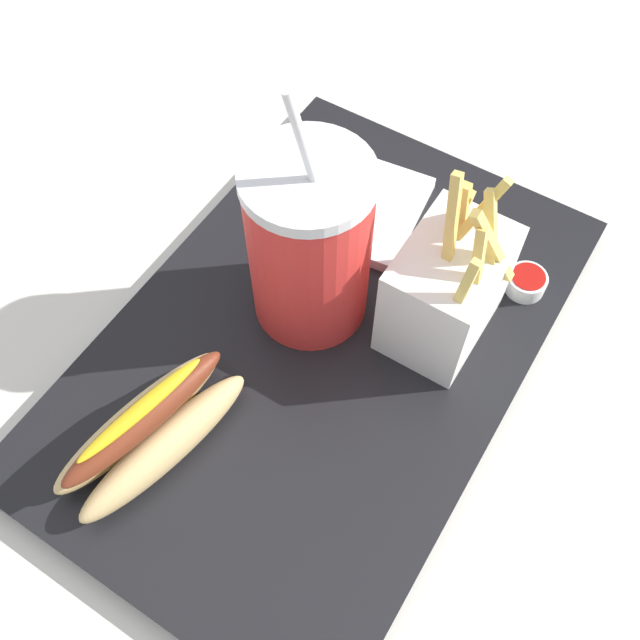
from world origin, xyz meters
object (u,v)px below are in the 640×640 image
object	(u,v)px
soda_cup	(309,245)
hot_dog_1	(151,429)
fries_basket	(447,289)
ketchup_cup_1	(526,282)
napkin_stack	(355,205)

from	to	relation	value
soda_cup	hot_dog_1	size ratio (longest dim) A/B	1.42
fries_basket	hot_dog_1	size ratio (longest dim) A/B	1.03
hot_dog_1	ketchup_cup_1	distance (m)	0.33
hot_dog_1	napkin_stack	distance (m)	0.28
soda_cup	fries_basket	distance (m)	0.11
soda_cup	hot_dog_1	distance (m)	0.18
ketchup_cup_1	napkin_stack	size ratio (longest dim) A/B	0.29
ketchup_cup_1	napkin_stack	world-z (taller)	ketchup_cup_1
ketchup_cup_1	napkin_stack	distance (m)	0.17
fries_basket	ketchup_cup_1	world-z (taller)	fries_basket
soda_cup	napkin_stack	world-z (taller)	soda_cup
soda_cup	napkin_stack	xyz separation A→B (m)	(-0.11, -0.02, -0.07)
hot_dog_1	fries_basket	bearing A→B (deg)	147.63
fries_basket	ketchup_cup_1	distance (m)	0.09
hot_dog_1	napkin_stack	world-z (taller)	hot_dog_1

